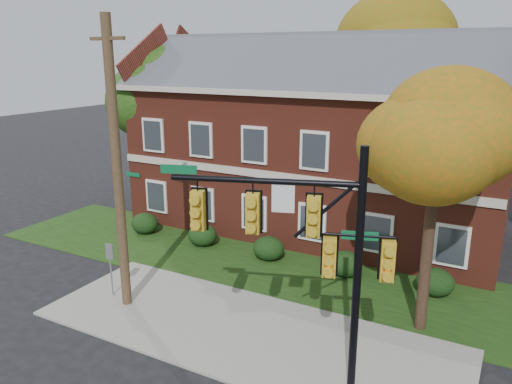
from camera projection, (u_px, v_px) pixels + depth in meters
The scene contains 15 objects.
ground at pixel (227, 348), 15.39m from camera, with size 120.00×120.00×0.00m, color black.
sidewalk at pixel (243, 331), 16.22m from camera, with size 14.00×5.00×0.08m, color gray.
grass_strip at pixel (304, 274), 20.46m from camera, with size 30.00×6.00×0.04m, color #193811.
apartment_building at pixel (317, 131), 25.09m from camera, with size 18.80×8.80×9.74m.
hedge_far_left at pixel (145, 223), 25.06m from camera, with size 1.40×1.26×1.05m, color black.
hedge_left at pixel (202, 235), 23.45m from camera, with size 1.40×1.26×1.05m, color black.
hedge_center at pixel (269, 248), 21.84m from camera, with size 1.40×1.26×1.05m, color black.
hedge_right at pixel (345, 264), 20.23m from camera, with size 1.40×1.26×1.05m, color black.
hedge_far_right at pixel (435, 282), 18.62m from camera, with size 1.40×1.26×1.05m, color black.
tree_near_right at pixel (447, 128), 14.47m from camera, with size 4.50×4.25×8.58m.
tree_left_rear at pixel (150, 92), 28.17m from camera, with size 5.40×5.10×8.88m.
tree_far_rear at pixel (388, 52), 30.08m from camera, with size 6.84×6.46×11.52m.
traffic_signal at pixel (310, 244), 12.54m from camera, with size 5.72×2.07×6.68m.
utility_pole at pixel (117, 168), 16.67m from camera, with size 1.56×0.36×10.00m.
sign_post at pixel (110, 261), 18.22m from camera, with size 0.31×0.10×2.12m.
Camera 1 is at (7.25, -11.47, 8.76)m, focal length 35.00 mm.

